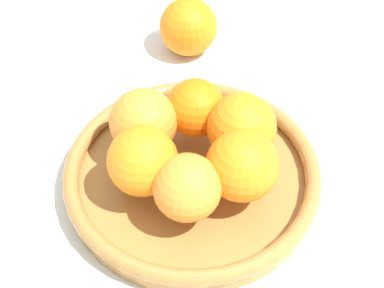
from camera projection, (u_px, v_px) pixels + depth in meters
The scene contains 4 objects.
ground_plane at pixel (192, 186), 0.75m from camera, with size 4.00×4.00×0.00m, color silver.
fruit_bowl at pixel (192, 176), 0.74m from camera, with size 0.30×0.30×0.04m.
orange_pile at pixel (193, 145), 0.70m from camera, with size 0.20×0.19×0.08m.
stray_orange at pixel (188, 27), 0.89m from camera, with size 0.08×0.08×0.08m, color orange.
Camera 1 is at (-0.37, 0.28, 0.59)m, focal length 60.00 mm.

